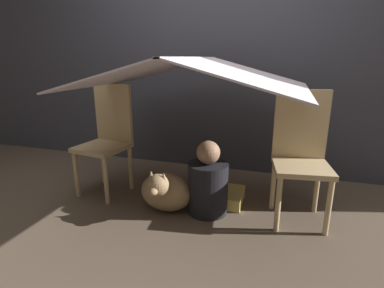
# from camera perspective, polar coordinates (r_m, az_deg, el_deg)

# --- Properties ---
(ground_plane) EXTENTS (8.80, 8.80, 0.00)m
(ground_plane) POSITION_cam_1_polar(r_m,az_deg,el_deg) (2.28, -1.52, -13.70)
(ground_plane) COLOR brown
(wall_back) EXTENTS (7.00, 0.05, 2.50)m
(wall_back) POSITION_cam_1_polar(r_m,az_deg,el_deg) (3.04, 5.39, 18.32)
(wall_back) COLOR #3D3D47
(wall_back) RESTS_ON ground_plane
(chair_left) EXTENTS (0.42, 0.42, 0.92)m
(chair_left) POSITION_cam_1_polar(r_m,az_deg,el_deg) (2.65, -15.80, 1.50)
(chair_left) COLOR #D1B27F
(chair_left) RESTS_ON ground_plane
(chair_right) EXTENTS (0.42, 0.42, 0.92)m
(chair_right) POSITION_cam_1_polar(r_m,az_deg,el_deg) (2.24, 20.01, -1.54)
(chair_right) COLOR #D1B27F
(chair_right) RESTS_ON ground_plane
(sheet_canopy) EXTENTS (1.58, 1.22, 0.22)m
(sheet_canopy) POSITION_cam_1_polar(r_m,az_deg,el_deg) (2.16, 0.00, 13.41)
(sheet_canopy) COLOR silver
(person_front) EXTENTS (0.30, 0.30, 0.56)m
(person_front) POSITION_cam_1_polar(r_m,az_deg,el_deg) (2.25, 3.04, -7.56)
(person_front) COLOR black
(person_front) RESTS_ON ground_plane
(dog) EXTENTS (0.40, 0.38, 0.37)m
(dog) POSITION_cam_1_polar(r_m,az_deg,el_deg) (2.28, -5.16, -8.92)
(dog) COLOR #9E7F56
(dog) RESTS_ON ground_plane
(floor_cushion) EXTENTS (0.39, 0.31, 0.10)m
(floor_cushion) POSITION_cam_1_polar(r_m,az_deg,el_deg) (2.49, 5.09, -9.71)
(floor_cushion) COLOR #E5CC66
(floor_cushion) RESTS_ON ground_plane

